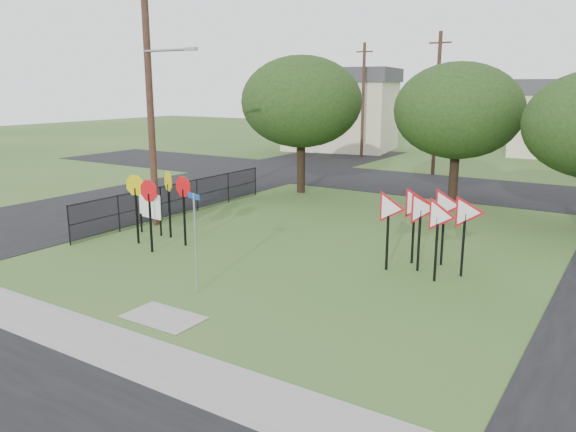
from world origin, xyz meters
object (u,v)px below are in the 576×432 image
(yield_sign_cluster, at_px, (428,212))
(info_board, at_px, (150,207))
(stop_sign_cluster, at_px, (159,194))
(street_name_sign, at_px, (195,236))

(yield_sign_cluster, height_order, info_board, yield_sign_cluster)
(stop_sign_cluster, xyz_separation_m, info_board, (-1.44, 0.87, -0.83))
(street_name_sign, relative_size, yield_sign_cluster, 0.87)
(street_name_sign, bearing_deg, stop_sign_cluster, 145.76)
(info_board, bearing_deg, stop_sign_cluster, -30.98)
(info_board, bearing_deg, yield_sign_cluster, 7.73)
(street_name_sign, bearing_deg, yield_sign_cluster, 48.02)
(street_name_sign, xyz_separation_m, yield_sign_cluster, (4.76, 5.29, 0.25))
(street_name_sign, relative_size, stop_sign_cluster, 1.10)
(yield_sign_cluster, xyz_separation_m, info_board, (-10.60, -1.44, -0.82))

